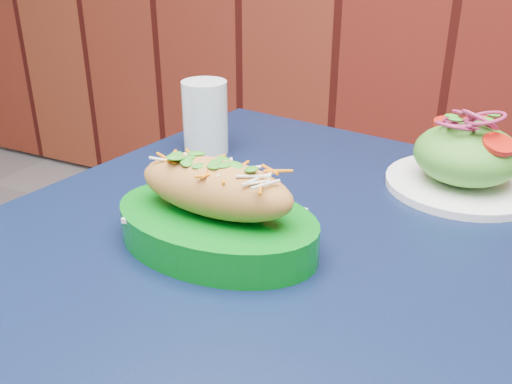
% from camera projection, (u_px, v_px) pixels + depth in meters
% --- Properties ---
extents(cafe_table, '(0.90, 0.90, 0.75)m').
position_uv_depth(cafe_table, '(301.00, 286.00, 0.79)').
color(cafe_table, black).
rests_on(cafe_table, ground).
extents(banh_mi_basket, '(0.27, 0.18, 0.12)m').
position_uv_depth(banh_mi_basket, '(216.00, 213.00, 0.70)').
color(banh_mi_basket, '#036D14').
rests_on(banh_mi_basket, cafe_table).
extents(salad_plate, '(0.23, 0.23, 0.13)m').
position_uv_depth(salad_plate, '(466.00, 159.00, 0.86)').
color(salad_plate, white).
rests_on(salad_plate, cafe_table).
extents(water_glass, '(0.08, 0.08, 0.13)m').
position_uv_depth(water_glass, '(205.00, 117.00, 0.99)').
color(water_glass, silver).
rests_on(water_glass, cafe_table).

